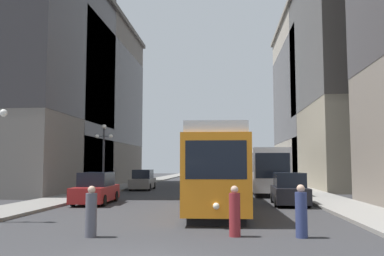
# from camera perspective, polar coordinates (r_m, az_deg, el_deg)

# --- Properties ---
(sidewalk_left) EXTENTS (2.89, 120.00, 0.15)m
(sidewalk_left) POSITION_cam_1_polar(r_m,az_deg,el_deg) (50.33, -7.19, -7.58)
(sidewalk_left) COLOR gray
(sidewalk_left) RESTS_ON ground
(sidewalk_right) EXTENTS (2.89, 120.00, 0.15)m
(sidewalk_right) POSITION_cam_1_polar(r_m,az_deg,el_deg) (49.66, 12.13, -7.54)
(sidewalk_right) COLOR gray
(sidewalk_right) RESTS_ON ground
(streetcar) EXTENTS (2.91, 14.31, 3.89)m
(streetcar) POSITION_cam_1_polar(r_m,az_deg,el_deg) (21.86, 3.42, -5.54)
(streetcar) COLOR black
(streetcar) RESTS_ON ground
(transit_bus) EXTENTS (2.73, 11.83, 3.45)m
(transit_bus) POSITION_cam_1_polar(r_m,az_deg,el_deg) (34.06, 10.16, -5.58)
(transit_bus) COLOR black
(transit_bus) RESTS_ON ground
(parked_car_left_near) EXTENTS (2.02, 4.79, 1.82)m
(parked_car_left_near) POSITION_cam_1_polar(r_m,az_deg,el_deg) (38.08, -6.84, -7.23)
(parked_car_left_near) COLOR black
(parked_car_left_near) RESTS_ON ground
(parked_car_left_mid) EXTENTS (2.08, 4.95, 1.82)m
(parked_car_left_mid) POSITION_cam_1_polar(r_m,az_deg,el_deg) (24.94, -13.17, -8.25)
(parked_car_left_mid) COLOR black
(parked_car_left_mid) RESTS_ON ground
(parked_car_right_far) EXTENTS (2.01, 4.47, 1.82)m
(parked_car_right_far) POSITION_cam_1_polar(r_m,az_deg,el_deg) (24.05, 13.35, -8.37)
(parked_car_right_far) COLOR black
(parked_car_right_far) RESTS_ON ground
(pedestrian_crossing_near) EXTENTS (0.36, 0.36, 1.60)m
(pedestrian_crossing_near) POSITION_cam_1_polar(r_m,az_deg,el_deg) (13.58, -13.82, -11.40)
(pedestrian_crossing_near) COLOR #4C4C56
(pedestrian_crossing_near) RESTS_ON ground
(pedestrian_crossing_far) EXTENTS (0.36, 0.36, 1.60)m
(pedestrian_crossing_far) POSITION_cam_1_polar(r_m,az_deg,el_deg) (13.36, 5.95, -11.62)
(pedestrian_crossing_far) COLOR maroon
(pedestrian_crossing_far) RESTS_ON ground
(pedestrian_on_sidewalk) EXTENTS (0.37, 0.37, 1.64)m
(pedestrian_on_sidewalk) POSITION_cam_1_polar(r_m,az_deg,el_deg) (13.52, 14.92, -11.31)
(pedestrian_on_sidewalk) COLOR navy
(pedestrian_on_sidewalk) RESTS_ON ground
(lamp_post_left_far) EXTENTS (1.41, 0.36, 5.27)m
(lamp_post_left_far) POSITION_cam_1_polar(r_m,az_deg,el_deg) (32.75, -12.15, -2.62)
(lamp_post_left_far) COLOR #333338
(lamp_post_left_far) RESTS_ON sidewalk_left
(building_left_corner) EXTENTS (14.77, 24.21, 19.47)m
(building_left_corner) POSITION_cam_1_polar(r_m,az_deg,el_deg) (49.53, -17.78, 4.11)
(building_left_corner) COLOR slate
(building_left_corner) RESTS_ON ground
(building_left_midblock) EXTENTS (12.74, 17.22, 24.51)m
(building_left_midblock) POSITION_cam_1_polar(r_m,az_deg,el_deg) (39.86, -22.47, 10.33)
(building_left_midblock) COLOR slate
(building_left_midblock) RESTS_ON ground
(building_right_midblock) EXTENTS (13.32, 21.78, 22.03)m
(building_right_midblock) POSITION_cam_1_polar(r_m,az_deg,el_deg) (58.57, 18.66, 4.05)
(building_right_midblock) COLOR #A89E8E
(building_right_midblock) RESTS_ON ground
(building_right_far) EXTENTS (16.23, 17.15, 31.74)m
(building_right_far) POSITION_cam_1_polar(r_m,az_deg,el_deg) (45.97, 24.96, 13.23)
(building_right_far) COLOR gray
(building_right_far) RESTS_ON ground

